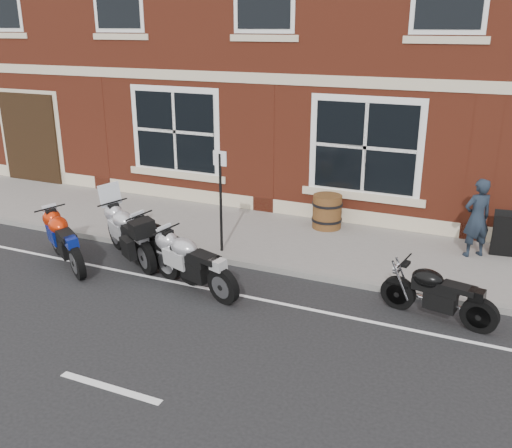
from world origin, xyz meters
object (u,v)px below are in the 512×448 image
object	(u,v)px
moto_sport_red	(66,238)
moto_naked_black	(437,291)
moto_sport_black	(164,245)
moto_sport_silver	(194,261)
a_board_sign	(506,234)
pedestrian_left	(477,218)
parking_sign	(221,194)
barrel_planter	(327,211)
moto_touring_silver	(130,231)

from	to	relation	value
moto_sport_red	moto_naked_black	bearing A→B (deg)	-51.16
moto_sport_red	moto_naked_black	distance (m)	7.11
moto_sport_black	moto_sport_silver	world-z (taller)	same
a_board_sign	moto_sport_silver	bearing A→B (deg)	-150.95
pedestrian_left	parking_sign	bearing A→B (deg)	-16.42
a_board_sign	barrel_planter	distance (m)	3.83
moto_sport_red	barrel_planter	bearing A→B (deg)	-13.56
moto_sport_red	moto_touring_silver	bearing A→B (deg)	-19.87
pedestrian_left	parking_sign	xyz separation A→B (m)	(-4.82, -1.85, 0.41)
moto_touring_silver	moto_sport_silver	size ratio (longest dim) A/B	0.94
a_board_sign	parking_sign	distance (m)	5.86
moto_sport_red	a_board_sign	bearing A→B (deg)	-31.36
moto_sport_black	moto_naked_black	distance (m)	5.10
parking_sign	moto_sport_red	bearing A→B (deg)	-144.08
moto_touring_silver	barrel_planter	xyz separation A→B (m)	(3.20, 3.17, -0.09)
moto_sport_silver	barrel_planter	world-z (taller)	moto_sport_silver
moto_touring_silver	a_board_sign	xyz separation A→B (m)	(7.03, 3.03, -0.03)
moto_naked_black	barrel_planter	bearing A→B (deg)	53.72
moto_sport_black	a_board_sign	size ratio (longest dim) A/B	2.31
moto_naked_black	pedestrian_left	world-z (taller)	pedestrian_left
moto_sport_red	moto_sport_silver	world-z (taller)	moto_sport_red
pedestrian_left	barrel_planter	world-z (taller)	pedestrian_left
moto_sport_silver	moto_naked_black	distance (m)	4.22
moto_touring_silver	moto_sport_red	size ratio (longest dim) A/B	1.04
moto_naked_black	pedestrian_left	bearing A→B (deg)	4.77
pedestrian_left	a_board_sign	size ratio (longest dim) A/B	1.80
moto_sport_silver	barrel_planter	distance (m)	4.10
moto_sport_silver	moto_touring_silver	bearing A→B (deg)	88.49
pedestrian_left	moto_sport_red	bearing A→B (deg)	-12.25
a_board_sign	barrel_planter	size ratio (longest dim) A/B	1.16
moto_naked_black	parking_sign	world-z (taller)	parking_sign
pedestrian_left	barrel_planter	size ratio (longest dim) A/B	2.08
moto_touring_silver	moto_sport_red	xyz separation A→B (m)	(-1.01, -0.75, -0.04)
barrel_planter	parking_sign	xyz separation A→B (m)	(-1.57, -2.27, 0.83)
barrel_planter	moto_sport_red	bearing A→B (deg)	-136.97
moto_touring_silver	pedestrian_left	xyz separation A→B (m)	(6.44, 2.75, 0.33)
parking_sign	moto_sport_black	bearing A→B (deg)	-115.31
moto_sport_silver	parking_sign	distance (m)	1.82
moto_sport_red	pedestrian_left	xyz separation A→B (m)	(7.45, 3.50, 0.37)
parking_sign	a_board_sign	bearing A→B (deg)	25.36
moto_sport_black	a_board_sign	world-z (taller)	a_board_sign
moto_sport_red	pedestrian_left	distance (m)	8.24
moto_touring_silver	moto_naked_black	distance (m)	6.07
moto_naked_black	barrel_planter	distance (m)	4.34
pedestrian_left	barrel_planter	distance (m)	3.30
moto_touring_silver	pedestrian_left	size ratio (longest dim) A/B	1.22
barrel_planter	moto_naked_black	bearing A→B (deg)	-48.60
pedestrian_left	a_board_sign	world-z (taller)	pedestrian_left
moto_sport_black	pedestrian_left	distance (m)	6.26
barrel_planter	parking_sign	world-z (taller)	parking_sign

